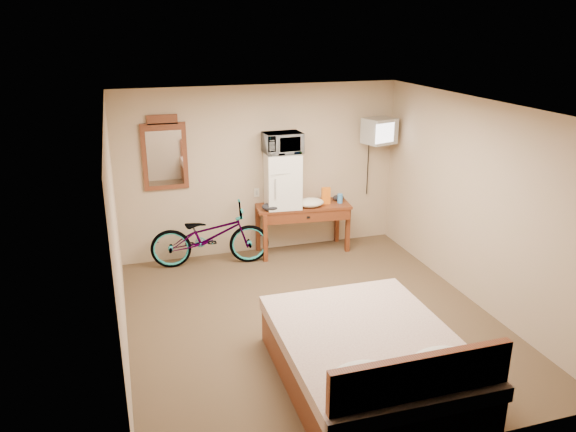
# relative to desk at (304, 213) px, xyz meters

# --- Properties ---
(room) EXTENTS (4.60, 4.64, 2.50)m
(room) POSITION_rel_desk_xyz_m (-0.57, -2.00, 0.62)
(room) COLOR #4B3825
(room) RESTS_ON ground
(desk) EXTENTS (1.44, 0.68, 0.75)m
(desk) POSITION_rel_desk_xyz_m (0.00, 0.00, 0.00)
(desk) COLOR brown
(desk) RESTS_ON floor
(mini_fridge) EXTENTS (0.53, 0.52, 0.80)m
(mini_fridge) POSITION_rel_desk_xyz_m (-0.32, 0.03, 0.52)
(mini_fridge) COLOR white
(mini_fridge) RESTS_ON desk
(microwave) EXTENTS (0.55, 0.38, 0.30)m
(microwave) POSITION_rel_desk_xyz_m (-0.32, 0.03, 1.07)
(microwave) COLOR white
(microwave) RESTS_ON mini_fridge
(snack_bag) EXTENTS (0.13, 0.09, 0.25)m
(snack_bag) POSITION_rel_desk_xyz_m (0.34, -0.03, 0.24)
(snack_bag) COLOR orange
(snack_bag) RESTS_ON desk
(blue_cup) EXTENTS (0.08, 0.08, 0.14)m
(blue_cup) POSITION_rel_desk_xyz_m (0.56, -0.05, 0.19)
(blue_cup) COLOR #4497E9
(blue_cup) RESTS_ON desk
(cloth_cream) EXTENTS (0.40, 0.31, 0.12)m
(cloth_cream) POSITION_rel_desk_xyz_m (0.08, -0.09, 0.18)
(cloth_cream) COLOR white
(cloth_cream) RESTS_ON desk
(cloth_dark_a) EXTENTS (0.30, 0.22, 0.11)m
(cloth_dark_a) POSITION_rel_desk_xyz_m (-0.51, -0.08, 0.17)
(cloth_dark_a) COLOR black
(cloth_dark_a) RESTS_ON desk
(cloth_dark_b) EXTENTS (0.18, 0.15, 0.08)m
(cloth_dark_b) POSITION_rel_desk_xyz_m (0.58, 0.07, 0.16)
(cloth_dark_b) COLOR black
(cloth_dark_b) RESTS_ON desk
(crt_television) EXTENTS (0.52, 0.61, 0.38)m
(crt_television) POSITION_rel_desk_xyz_m (1.19, 0.02, 1.16)
(crt_television) COLOR black
(crt_television) RESTS_ON room
(wall_mirror) EXTENTS (0.62, 0.04, 1.05)m
(wall_mirror) POSITION_rel_desk_xyz_m (-1.95, 0.27, 0.97)
(wall_mirror) COLOR brown
(wall_mirror) RESTS_ON room
(bicycle) EXTENTS (1.74, 0.79, 0.89)m
(bicycle) POSITION_rel_desk_xyz_m (-1.43, -0.05, -0.19)
(bicycle) COLOR black
(bicycle) RESTS_ON floor
(bed) EXTENTS (1.65, 2.17, 0.90)m
(bed) POSITION_rel_desk_xyz_m (-0.46, -3.37, -0.34)
(bed) COLOR brown
(bed) RESTS_ON floor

